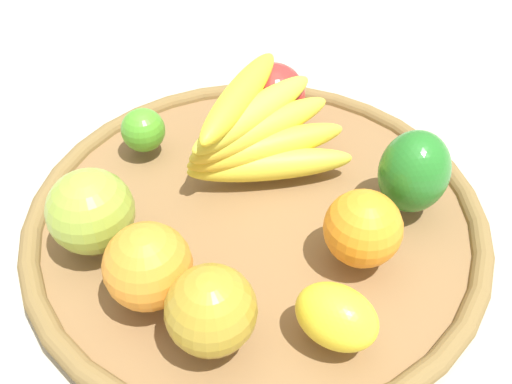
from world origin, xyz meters
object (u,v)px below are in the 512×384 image
(bell_pepper, at_px, (414,172))
(lemon_0, at_px, (336,317))
(orange_1, at_px, (363,228))
(lime_0, at_px, (143,130))
(apple_2, at_px, (273,95))
(banana_bunch, at_px, (259,130))
(apple_0, at_px, (211,310))
(orange_0, at_px, (148,266))
(apple_1, at_px, (91,211))

(bell_pepper, bearing_deg, lemon_0, 0.50)
(orange_1, distance_m, bell_pepper, 0.09)
(lime_0, bearing_deg, lemon_0, 64.48)
(apple_2, height_order, lime_0, apple_2)
(banana_bunch, distance_m, apple_0, 0.22)
(apple_0, relative_size, orange_0, 0.97)
(bell_pepper, bearing_deg, lime_0, -77.30)
(orange_0, height_order, lemon_0, orange_0)
(apple_2, height_order, lemon_0, apple_2)
(lemon_0, relative_size, apple_1, 0.87)
(lemon_0, bearing_deg, apple_2, -144.75)
(orange_1, distance_m, banana_bunch, 0.16)
(lemon_0, bearing_deg, apple_0, -62.32)
(orange_1, bearing_deg, apple_1, -67.19)
(orange_1, relative_size, lemon_0, 1.02)
(orange_1, xyz_separation_m, lime_0, (-0.04, -0.26, -0.01))
(banana_bunch, bearing_deg, bell_pepper, 94.35)
(orange_1, bearing_deg, lime_0, -98.94)
(bell_pepper, bearing_deg, apple_2, -105.77)
(orange_0, bearing_deg, orange_1, 130.36)
(apple_2, height_order, bell_pepper, bell_pepper)
(lemon_0, relative_size, bell_pepper, 0.82)
(lime_0, bearing_deg, orange_1, 81.06)
(banana_bunch, height_order, orange_0, banana_bunch)
(orange_1, height_order, lime_0, orange_1)
(lime_0, height_order, bell_pepper, bell_pepper)
(apple_0, xyz_separation_m, bell_pepper, (-0.22, 0.10, 0.01))
(banana_bunch, distance_m, apple_1, 0.19)
(banana_bunch, relative_size, lemon_0, 2.59)
(banana_bunch, relative_size, apple_0, 2.45)
(banana_bunch, distance_m, orange_0, 0.20)
(lemon_0, distance_m, bell_pepper, 0.18)
(lemon_0, xyz_separation_m, bell_pepper, (-0.18, 0.01, 0.02))
(orange_1, xyz_separation_m, lemon_0, (0.09, 0.01, -0.01))
(lemon_0, bearing_deg, banana_bunch, -137.50)
(lime_0, bearing_deg, apple_0, 46.86)
(orange_1, bearing_deg, apple_2, -133.36)
(banana_bunch, bearing_deg, lime_0, -75.45)
(apple_2, height_order, apple_1, apple_1)
(apple_0, bearing_deg, orange_0, -101.16)
(lime_0, xyz_separation_m, apple_1, (0.14, 0.04, 0.02))
(orange_1, distance_m, orange_0, 0.19)
(orange_1, xyz_separation_m, bell_pepper, (-0.09, 0.02, 0.01))
(orange_0, height_order, apple_1, apple_1)
(orange_1, bearing_deg, apple_0, -29.36)
(apple_2, bearing_deg, bell_pepper, 70.43)
(bell_pepper, bearing_deg, orange_1, -9.66)
(apple_2, relative_size, bell_pepper, 0.87)
(lime_0, bearing_deg, apple_1, 16.71)
(orange_0, xyz_separation_m, apple_1, (-0.03, -0.08, 0.00))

